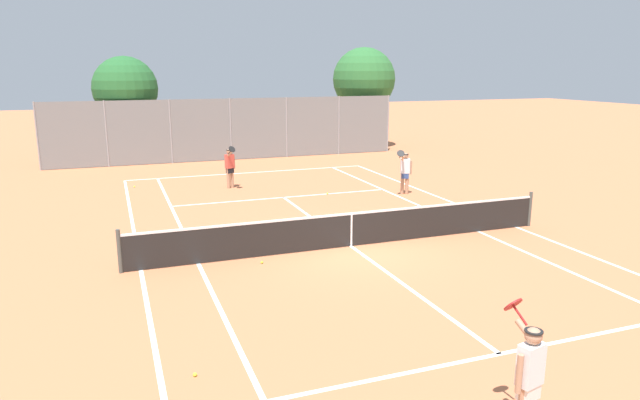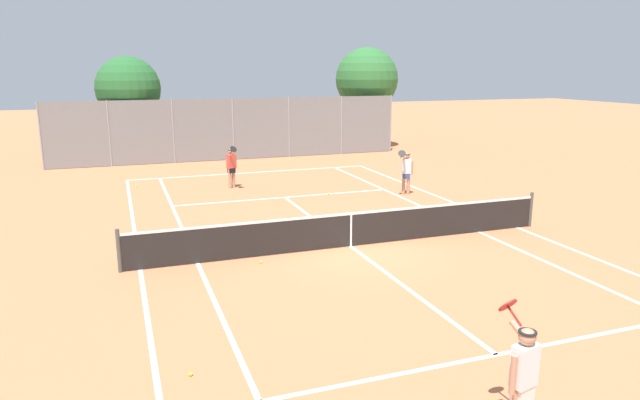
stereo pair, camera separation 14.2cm
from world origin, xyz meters
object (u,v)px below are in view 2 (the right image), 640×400
Objects in this scene: loose_tennis_ball_0 at (353,219)px; loose_tennis_ball_3 at (136,186)px; player_far_left at (231,165)px; tree_behind_left at (129,91)px; loose_tennis_ball_4 at (261,262)px; loose_tennis_ball_1 at (329,194)px; loose_tennis_ball_2 at (191,374)px; player_near_side at (523,377)px; tree_behind_right at (366,81)px; player_far_right at (406,171)px; tennis_net at (351,228)px.

loose_tennis_ball_3 is at bearing 129.30° from loose_tennis_ball_0.
player_far_left is 9.89m from tree_behind_left.
loose_tennis_ball_1 is at bearing 57.44° from loose_tennis_ball_4.
loose_tennis_ball_1 and loose_tennis_ball_2 have the same top height.
player_far_left is 4.17m from loose_tennis_ball_1.
tree_behind_left is at bearing 120.66° from loose_tennis_ball_1.
tree_behind_right is at bearing 69.95° from player_near_side.
loose_tennis_ball_3 is (-9.70, 4.94, -0.89)m from player_far_right.
loose_tennis_ball_0 and loose_tennis_ball_1 have the same top height.
loose_tennis_ball_4 is (-7.17, -5.86, -0.89)m from player_far_right.
tree_behind_left is at bearing 88.50° from loose_tennis_ball_3.
loose_tennis_ball_2 is 0.01× the size of tree_behind_left.
loose_tennis_ball_0 is at bearing -66.81° from player_far_left.
player_far_right is at bearing 39.39° from loose_tennis_ball_0.
tree_behind_right reaches higher than player_far_right.
loose_tennis_ball_4 is at bearing -96.86° from player_far_left.
loose_tennis_ball_3 is 8.19m from tree_behind_left.
loose_tennis_ball_3 is 0.01× the size of tree_behind_left.
tree_behind_left is (-9.51, 12.32, 2.66)m from player_far_right.
player_far_right is 14.32m from loose_tennis_ball_2.
tennis_net is at bearing -114.08° from loose_tennis_ball_0.
tennis_net reaches higher than loose_tennis_ball_4.
loose_tennis_ball_1 is at bearing -36.99° from player_far_left.
tennis_net is 6.76× the size of player_near_side.
tree_behind_left is at bearing 111.30° from player_far_left.
player_near_side is 17.20m from player_far_left.
loose_tennis_ball_3 is (-0.20, 15.61, 0.00)m from loose_tennis_ball_2.
loose_tennis_ball_0 is 0.01× the size of tree_behind_left.
tree_behind_right reaches higher than loose_tennis_ball_0.
tree_behind_left reaches higher than player_far_right.
loose_tennis_ball_1 is 7.96m from loose_tennis_ball_3.
tree_behind_left reaches higher than player_near_side.
loose_tennis_ball_0 is 1.00× the size of loose_tennis_ball_3.
tennis_net is 20.28m from tree_behind_right.
tree_behind_left is (-2.34, 18.18, 3.55)m from loose_tennis_ball_4.
loose_tennis_ball_3 is at bearing 90.72° from loose_tennis_ball_2.
loose_tennis_ball_4 is at bearing -82.66° from tree_behind_left.
player_near_side is at bearing -101.15° from loose_tennis_ball_1.
loose_tennis_ball_3 is 11.09m from loose_tennis_ball_4.
player_near_side is 4.98m from loose_tennis_ball_2.
player_far_right reaches higher than loose_tennis_ball_0.
loose_tennis_ball_3 is (-3.65, 1.50, -0.89)m from player_far_left.
tennis_net is 7.31m from loose_tennis_ball_2.
loose_tennis_ball_2 is (-6.12, -7.89, 0.00)m from loose_tennis_ball_0.
loose_tennis_ball_4 is (2.54, -10.80, 0.00)m from loose_tennis_ball_3.
loose_tennis_ball_1 and loose_tennis_ball_4 have the same top height.
loose_tennis_ball_0 is at bearing -140.61° from player_far_right.
tree_behind_left is 0.90× the size of tree_behind_right.
tree_behind_left is at bearing 127.68° from player_far_right.
player_far_left reaches higher than loose_tennis_ball_2.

